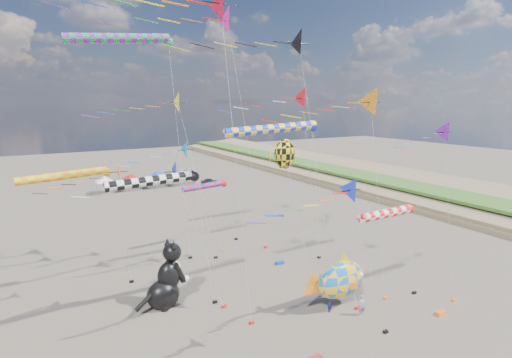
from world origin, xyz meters
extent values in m
cone|color=red|center=(-6.15, 7.89, 22.68)|extent=(2.59, 2.77, 2.86)
cylinder|color=#B2B2B2|center=(-5.27, 7.89, 11.34)|extent=(1.78, 0.02, 22.68)
cube|color=black|center=(-4.39, 7.89, 0.10)|extent=(0.36, 0.24, 0.20)
cone|color=black|center=(5.34, 13.08, 21.98)|extent=(2.49, 2.66, 2.74)
cylinder|color=#B2B2B2|center=(6.70, 13.08, 10.99)|extent=(2.74, 0.02, 21.98)
cube|color=black|center=(8.06, 13.08, 0.10)|extent=(0.36, 0.24, 0.20)
cone|color=#060DDF|center=(-8.15, 11.20, 11.56)|extent=(1.82, 1.94, 2.00)
cylinder|color=#B2B2B2|center=(-6.64, 11.20, 5.78)|extent=(3.04, 0.02, 11.56)
cube|color=black|center=(-5.13, 11.20, 0.10)|extent=(0.36, 0.24, 0.20)
cone|color=orange|center=(4.64, 5.48, 16.72)|extent=(2.15, 2.30, 2.38)
cylinder|color=#B2B2B2|center=(6.09, 5.48, 8.36)|extent=(2.92, 0.02, 16.73)
cube|color=black|center=(7.53, 5.48, 0.10)|extent=(0.36, 0.24, 0.20)
cone|color=purple|center=(9.62, 2.31, 14.59)|extent=(1.54, 1.65, 1.70)
cylinder|color=#B2B2B2|center=(10.94, 2.31, 7.30)|extent=(2.66, 0.02, 14.60)
cube|color=black|center=(12.26, 2.31, 0.10)|extent=(0.36, 0.24, 0.20)
cone|color=#DF1D96|center=(1.83, 21.18, 24.53)|extent=(2.86, 3.06, 3.15)
cylinder|color=#B2B2B2|center=(3.43, 21.18, 12.27)|extent=(3.22, 0.02, 24.54)
cube|color=black|center=(5.03, 21.18, 0.10)|extent=(0.36, 0.24, 0.20)
cone|color=orange|center=(-10.72, 16.72, 11.21)|extent=(1.40, 1.50, 1.54)
cylinder|color=#B2B2B2|center=(-9.51, 16.72, 5.60)|extent=(2.45, 0.02, 11.21)
cube|color=black|center=(-8.30, 16.72, 0.10)|extent=(0.36, 0.24, 0.20)
cone|color=#FFF926|center=(-3.16, 21.23, 16.67)|extent=(2.15, 2.30, 2.37)
cylinder|color=#B2B2B2|center=(-2.24, 21.23, 8.33)|extent=(1.86, 0.02, 16.67)
cube|color=black|center=(-1.32, 21.23, 0.10)|extent=(0.36, 0.24, 0.20)
cone|color=red|center=(5.57, 15.59, 17.10)|extent=(2.19, 2.35, 2.42)
cylinder|color=#B2B2B2|center=(7.00, 15.59, 8.55)|extent=(2.89, 0.02, 17.11)
cube|color=black|center=(8.44, 15.59, 0.10)|extent=(0.36, 0.24, 0.20)
cone|color=#1D2FD6|center=(0.83, 1.89, 11.26)|extent=(1.63, 1.74, 1.80)
cylinder|color=#B2B2B2|center=(2.18, 1.89, 5.63)|extent=(2.74, 0.02, 11.27)
cube|color=black|center=(3.54, 1.89, 0.10)|extent=(0.36, 0.24, 0.20)
cone|color=#0D85C9|center=(-2.73, 22.69, 11.84)|extent=(1.92, 2.05, 2.11)
cylinder|color=#B2B2B2|center=(-1.17, 22.69, 5.92)|extent=(3.16, 0.02, 11.84)
cube|color=black|center=(0.40, 22.69, 0.10)|extent=(0.36, 0.24, 0.20)
cylinder|color=#1A9347|center=(-9.85, 22.56, 22.36)|extent=(9.31, 0.92, 0.92)
sphere|color=#1A9347|center=(-5.20, 22.56, 22.36)|extent=(0.96, 0.96, 0.96)
cylinder|color=#B2B2B2|center=(-4.45, 22.56, 11.18)|extent=(1.52, 0.02, 22.36)
cube|color=black|center=(-3.70, 22.56, 0.10)|extent=(0.36, 0.24, 0.20)
cylinder|color=red|center=(6.22, 4.92, 7.99)|extent=(5.57, 0.74, 0.74)
sphere|color=red|center=(9.00, 4.92, 7.99)|extent=(0.78, 0.78, 0.78)
cylinder|color=#B2B2B2|center=(9.75, 4.92, 3.99)|extent=(1.52, 0.02, 7.99)
cube|color=black|center=(10.50, 4.92, 0.10)|extent=(0.36, 0.24, 0.20)
cylinder|color=black|center=(-10.31, 12.28, 11.03)|extent=(6.69, 0.73, 0.73)
sphere|color=black|center=(-6.97, 12.28, 11.03)|extent=(0.77, 0.77, 0.77)
cylinder|color=#B2B2B2|center=(-6.22, 12.28, 5.51)|extent=(1.52, 0.02, 11.03)
cube|color=black|center=(-5.47, 12.28, 0.10)|extent=(0.36, 0.24, 0.20)
cylinder|color=red|center=(-0.76, 25.40, 7.20)|extent=(5.20, 0.66, 0.66)
sphere|color=red|center=(1.84, 25.40, 7.20)|extent=(0.69, 0.69, 0.69)
cylinder|color=#B2B2B2|center=(2.59, 25.40, 3.60)|extent=(1.52, 0.02, 7.21)
cube|color=black|center=(3.34, 25.40, 0.10)|extent=(0.36, 0.24, 0.20)
cylinder|color=orange|center=(-15.60, 19.80, 10.69)|extent=(6.95, 0.69, 0.69)
sphere|color=orange|center=(-12.13, 19.80, 10.69)|extent=(0.72, 0.72, 0.72)
cylinder|color=#B2B2B2|center=(-11.38, 19.80, 5.34)|extent=(1.52, 0.02, 10.69)
cube|color=black|center=(-10.63, 19.80, 0.10)|extent=(0.36, 0.24, 0.20)
cylinder|color=#162BDE|center=(-1.11, 10.32, 14.63)|extent=(8.15, 0.73, 0.73)
sphere|color=#162BDE|center=(2.96, 10.32, 14.63)|extent=(0.76, 0.76, 0.76)
cylinder|color=#B2B2B2|center=(3.71, 10.32, 7.32)|extent=(1.52, 0.02, 14.63)
cube|color=black|center=(4.46, 10.32, 0.10)|extent=(0.36, 0.24, 0.20)
ellipsoid|color=yellow|center=(1.49, 12.30, 12.23)|extent=(2.20, 0.40, 2.64)
cone|color=yellow|center=(-0.01, 12.30, 12.23)|extent=(0.12, 1.80, 1.80)
cylinder|color=#B2B2B2|center=(2.49, 11.30, 6.11)|extent=(2.03, 2.03, 12.23)
cube|color=black|center=(3.49, 10.30, 0.10)|extent=(0.36, 0.24, 0.20)
ellipsoid|color=#1369BA|center=(3.21, 6.49, 2.42)|extent=(4.80, 2.25, 3.11)
cone|color=orange|center=(0.52, 6.49, 2.42)|extent=(2.28, 0.32, 2.28)
cone|color=yellow|center=(3.42, 6.49, 3.97)|extent=(1.66, 0.24, 1.66)
cylinder|color=#B2B2B2|center=(4.34, 5.99, 0.95)|extent=(0.29, 1.04, 1.92)
cube|color=red|center=(4.21, 5.49, 0.10)|extent=(0.36, 0.24, 0.20)
imported|color=gray|center=(3.82, 4.61, 0.87)|extent=(0.67, 0.47, 1.73)
imported|color=#2A8E28|center=(4.20, 10.07, 0.63)|extent=(0.76, 0.72, 1.25)
imported|color=navy|center=(1.91, 6.30, 0.53)|extent=(0.67, 0.55, 1.07)
cube|color=#1332C1|center=(3.81, 16.41, 0.15)|extent=(0.90, 0.44, 0.30)
cube|color=orange|center=(9.35, 1.50, 0.15)|extent=(0.90, 0.44, 0.30)
cube|color=white|center=(-6.00, 60.00, 2.25)|extent=(3.00, 3.00, 0.15)
pyramid|color=white|center=(-6.00, 60.00, 3.30)|extent=(4.20, 4.20, 1.00)
cylinder|color=#999999|center=(-7.30, 58.70, 1.10)|extent=(0.08, 0.08, 2.20)
cylinder|color=#999999|center=(-4.70, 58.70, 1.10)|extent=(0.08, 0.08, 2.20)
cylinder|color=#999999|center=(-7.30, 61.30, 1.10)|extent=(0.08, 0.08, 2.20)
cylinder|color=#999999|center=(-4.70, 61.30, 1.10)|extent=(0.08, 0.08, 2.20)
cube|color=red|center=(-1.00, 60.00, 2.25)|extent=(3.00, 3.00, 0.15)
pyramid|color=red|center=(-1.00, 60.00, 3.30)|extent=(4.20, 4.20, 1.00)
cylinder|color=#999999|center=(-2.30, 58.70, 1.10)|extent=(0.08, 0.08, 2.20)
cylinder|color=#999999|center=(0.30, 58.70, 1.10)|extent=(0.08, 0.08, 2.20)
cylinder|color=#999999|center=(-2.30, 61.30, 1.10)|extent=(0.08, 0.08, 2.20)
cylinder|color=#999999|center=(0.30, 61.30, 1.10)|extent=(0.08, 0.08, 2.20)
cube|color=blue|center=(4.00, 60.00, 2.25)|extent=(3.00, 3.00, 0.15)
pyramid|color=blue|center=(4.00, 60.00, 3.30)|extent=(4.20, 4.20, 1.00)
cylinder|color=#999999|center=(2.70, 58.70, 1.10)|extent=(0.08, 0.08, 2.20)
cylinder|color=#999999|center=(5.30, 58.70, 1.10)|extent=(0.08, 0.08, 2.20)
cylinder|color=#999999|center=(2.70, 61.30, 1.10)|extent=(0.08, 0.08, 2.20)
cylinder|color=#999999|center=(5.30, 61.30, 1.10)|extent=(0.08, 0.08, 2.20)
cube|color=white|center=(9.00, 60.00, 2.25)|extent=(3.00, 3.00, 0.15)
pyramid|color=white|center=(9.00, 60.00, 3.30)|extent=(4.20, 4.20, 1.00)
cylinder|color=#999999|center=(7.70, 58.70, 1.10)|extent=(0.08, 0.08, 2.20)
cylinder|color=#999999|center=(10.30, 58.70, 1.10)|extent=(0.08, 0.08, 2.20)
cylinder|color=#999999|center=(7.70, 61.30, 1.10)|extent=(0.08, 0.08, 2.20)
cylinder|color=#999999|center=(10.30, 61.30, 1.10)|extent=(0.08, 0.08, 2.20)
imported|color=#26262D|center=(14.24, 58.00, 0.64)|extent=(3.94, 2.10, 1.27)
camera|label=1|loc=(-18.11, -16.35, 16.70)|focal=28.00mm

